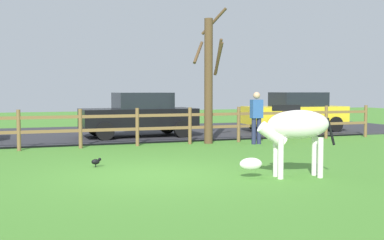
{
  "coord_description": "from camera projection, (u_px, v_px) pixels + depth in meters",
  "views": [
    {
      "loc": [
        -2.51,
        -9.23,
        1.69
      ],
      "look_at": [
        1.28,
        1.29,
        1.0
      ],
      "focal_mm": 45.02,
      "sensor_mm": 36.0,
      "label": 1
    }
  ],
  "objects": [
    {
      "name": "paddock_fence",
      "position": [
        80.0,
        126.0,
        13.99
      ],
      "size": [
        20.42,
        0.11,
        1.15
      ],
      "color": "brown",
      "rests_on": "ground_plane"
    },
    {
      "name": "bare_tree",
      "position": [
        209.0,
        77.0,
        15.22
      ],
      "size": [
        1.19,
        1.05,
        4.33
      ],
      "color": "#513A23",
      "rests_on": "ground_plane"
    },
    {
      "name": "parked_car_yellow",
      "position": [
        295.0,
        111.0,
        19.39
      ],
      "size": [
        4.05,
        1.99,
        1.56
      ],
      "color": "yellow",
      "rests_on": "parking_asphalt"
    },
    {
      "name": "zebra",
      "position": [
        294.0,
        130.0,
        9.31
      ],
      "size": [
        1.92,
        0.7,
        1.41
      ],
      "color": "white",
      "rests_on": "ground_plane"
    },
    {
      "name": "parking_asphalt",
      "position": [
        90.0,
        134.0,
        18.35
      ],
      "size": [
        28.0,
        7.4,
        0.05
      ],
      "primitive_type": "cube",
      "color": "#2D2D33",
      "rests_on": "ground_plane"
    },
    {
      "name": "crow_on_grass",
      "position": [
        96.0,
        162.0,
        10.57
      ],
      "size": [
        0.22,
        0.1,
        0.2
      ],
      "color": "black",
      "rests_on": "ground_plane"
    },
    {
      "name": "ground_plane",
      "position": [
        154.0,
        175.0,
        9.62
      ],
      "size": [
        60.0,
        60.0,
        0.0
      ],
      "primitive_type": "plane",
      "color": "#47842D"
    },
    {
      "name": "parked_car_black",
      "position": [
        139.0,
        114.0,
        17.01
      ],
      "size": [
        4.04,
        1.95,
        1.56
      ],
      "color": "black",
      "rests_on": "parking_asphalt"
    },
    {
      "name": "visitor_near_fence",
      "position": [
        256.0,
        115.0,
        15.07
      ],
      "size": [
        0.36,
        0.22,
        1.64
      ],
      "color": "#232847",
      "rests_on": "ground_plane"
    }
  ]
}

